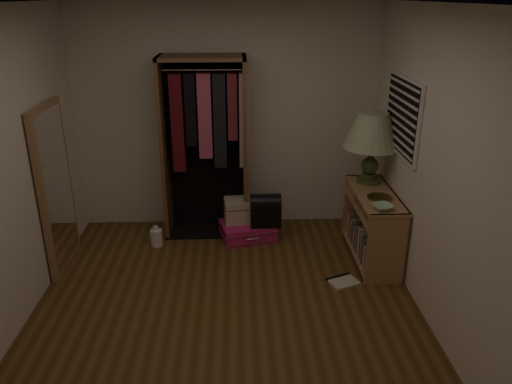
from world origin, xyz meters
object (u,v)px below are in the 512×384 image
Objects in this scene: console_bookshelf at (372,223)px; white_jug at (156,237)px; floor_mirror at (56,188)px; black_bag at (265,209)px; pink_suitcase at (248,231)px; train_case at (242,210)px; open_wardrobe at (207,132)px; table_lamp at (373,132)px.

console_bookshelf is 4.73× the size of white_jug.
console_bookshelf is 3.27m from floor_mirror.
white_jug is at bearing -175.91° from black_bag.
white_jug is at bearing 174.22° from pink_suitcase.
floor_mirror is at bearing -157.82° from white_jug.
train_case is at bearing 158.22° from console_bookshelf.
white_jug is (-1.04, -0.14, 0.01)m from pink_suitcase.
console_bookshelf is 1.19m from black_bag.
open_wardrobe is 1.82m from table_lamp.
open_wardrobe is 1.31m from white_jug.
console_bookshelf reaches higher than black_bag.
train_case is 0.30m from black_bag.
open_wardrobe is at bearing 165.71° from table_lamp.
open_wardrobe reaches higher than console_bookshelf.
open_wardrobe is 1.21× the size of floor_mirror.
white_jug is (-2.35, 0.33, -0.29)m from console_bookshelf.
floor_mirror is 2.13m from pink_suitcase.
black_bag is at bearing -29.68° from train_case.
table_lamp is (1.31, -0.19, 1.21)m from pink_suitcase.
train_case is (1.86, 0.58, -0.52)m from floor_mirror.
white_jug is (-1.24, -0.10, -0.28)m from black_bag.
table_lamp is (1.38, -0.26, 0.98)m from train_case.
pink_suitcase is (-1.31, 0.47, -0.30)m from console_bookshelf.
white_jug is (-0.59, -0.41, -1.10)m from open_wardrobe.
floor_mirror is 7.17× the size of white_jug.
open_wardrobe is 1.09m from black_bag.
black_bag is at bearing 12.34° from floor_mirror.
train_case is at bearing 155.85° from black_bag.
pink_suitcase is (1.93, 0.51, -0.76)m from floor_mirror.
open_wardrobe is at bearing 147.96° from train_case.
open_wardrobe is at bearing 154.45° from black_bag.
black_bag is (0.27, -0.12, 0.06)m from train_case.
open_wardrobe is 2.91× the size of pink_suitcase.
open_wardrobe reaches higher than black_bag.
black_bag is (0.65, -0.30, -0.82)m from open_wardrobe.
table_lamp is at bearing -16.95° from train_case.
open_wardrobe is at bearing 27.51° from floor_mirror.
open_wardrobe is 1.70m from floor_mirror.
pink_suitcase is at bearing 160.14° from console_bookshelf.
pink_suitcase is at bearing -54.98° from train_case.
black_bag is 0.49× the size of table_lamp.
table_lamp is (3.24, 0.32, 0.46)m from floor_mirror.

